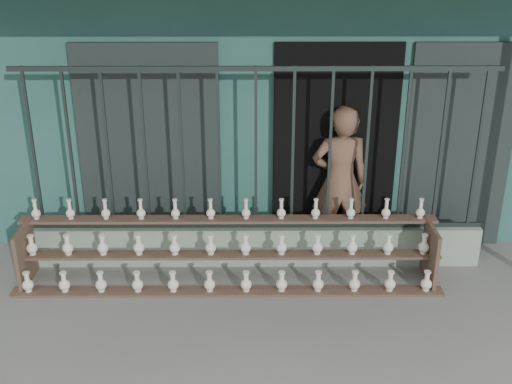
{
  "coord_description": "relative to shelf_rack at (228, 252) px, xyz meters",
  "views": [
    {
      "loc": [
        -0.03,
        -5.1,
        3.6
      ],
      "look_at": [
        0.0,
        1.0,
        1.0
      ],
      "focal_mm": 45.0,
      "sensor_mm": 36.0,
      "label": 1
    }
  ],
  "objects": [
    {
      "name": "ground",
      "position": [
        0.3,
        -0.89,
        -0.36
      ],
      "size": [
        60.0,
        60.0,
        0.0
      ],
      "primitive_type": "plane",
      "color": "slate"
    },
    {
      "name": "parapet_wall",
      "position": [
        0.3,
        0.41,
        -0.14
      ],
      "size": [
        5.0,
        0.2,
        0.45
      ],
      "primitive_type": "cube",
      "color": "#96AE95",
      "rests_on": "ground"
    },
    {
      "name": "workshop_building",
      "position": [
        0.3,
        3.34,
        1.26
      ],
      "size": [
        7.4,
        6.6,
        3.21
      ],
      "color": "#2D5F55",
      "rests_on": "ground"
    },
    {
      "name": "security_fence",
      "position": [
        0.3,
        0.41,
        0.99
      ],
      "size": [
        5.0,
        0.04,
        1.8
      ],
      "color": "#283330",
      "rests_on": "parapet_wall"
    },
    {
      "name": "elderly_woman",
      "position": [
        1.24,
        0.7,
        0.52
      ],
      "size": [
        0.66,
        0.45,
        1.76
      ],
      "primitive_type": "imported",
      "rotation": [
        0.0,
        0.0,
        3.19
      ],
      "color": "brown",
      "rests_on": "ground"
    },
    {
      "name": "shelf_rack",
      "position": [
        0.0,
        0.0,
        0.0
      ],
      "size": [
        4.5,
        0.68,
        0.85
      ],
      "color": "brown",
      "rests_on": "ground"
    }
  ]
}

